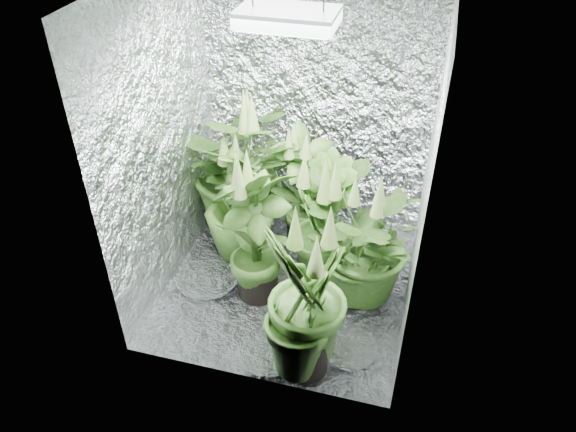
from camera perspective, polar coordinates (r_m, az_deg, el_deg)
The scene contains 12 objects.
ground at distance 3.91m, azimuth -0.02°, elevation -7.00°, with size 1.60×1.60×0.00m, color silver.
walls at distance 3.30m, azimuth -0.03°, elevation 5.64°, with size 1.62×1.62×2.00m.
grow_lamp at distance 2.96m, azimuth -0.03°, elevation 19.48°, with size 0.50×0.30×0.22m.
plant_a at distance 4.13m, azimuth -4.76°, elevation 5.03°, with size 0.98×0.98×1.14m.
plant_b at distance 4.01m, azimuth 1.64°, elevation 2.71°, with size 0.67×0.67×0.99m.
plant_c at distance 3.66m, azimuth 3.41°, elevation -1.12°, with size 0.67×0.67×1.02m.
plant_d at distance 3.90m, azimuth -4.95°, elevation 1.21°, with size 0.61×0.61×0.98m.
plant_e at distance 3.56m, azimuth 7.62°, elevation -3.02°, with size 1.00×1.00×0.94m.
plant_f at distance 3.52m, azimuth -3.30°, elevation -1.69°, with size 0.76×0.76×1.12m.
plant_g at distance 3.06m, azimuth 1.79°, elevation -8.97°, with size 0.61×0.61×1.11m.
circulation_fan at distance 3.93m, azimuth 9.34°, elevation -4.15°, with size 0.16×0.33×0.38m.
plant_label at distance 3.19m, azimuth 2.67°, elevation -12.23°, with size 0.05×0.01×0.08m, color white.
Camera 1 is at (0.73, -2.72, 2.71)m, focal length 35.00 mm.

